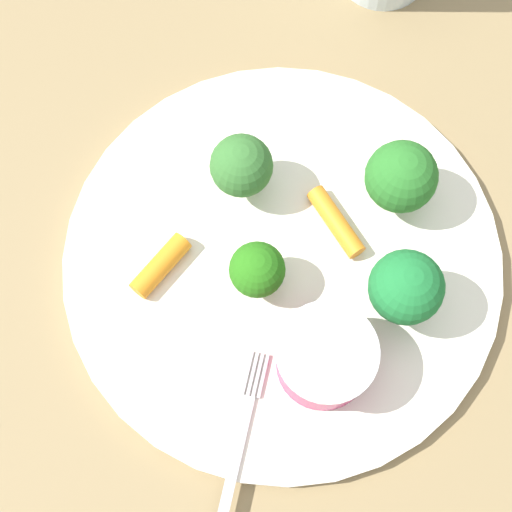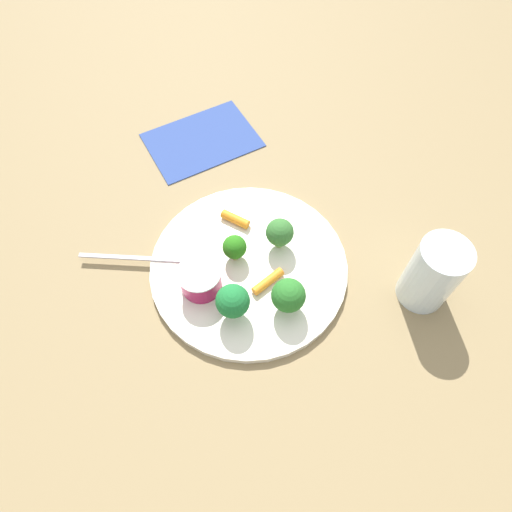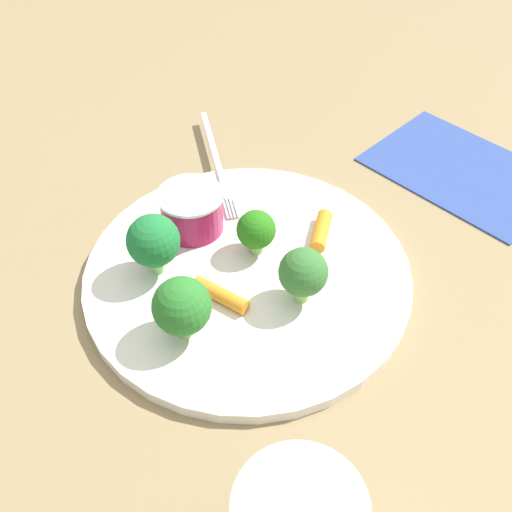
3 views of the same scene
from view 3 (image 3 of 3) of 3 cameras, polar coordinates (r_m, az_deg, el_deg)
The scene contains 11 objects.
ground_plane at distance 0.55m, azimuth -0.79°, elevation -2.10°, with size 2.40×2.40×0.00m, color olive.
plate at distance 0.54m, azimuth -0.80°, elevation -1.68°, with size 0.29×0.29×0.01m, color silver.
sauce_cup at distance 0.57m, azimuth -6.13°, elevation 4.29°, with size 0.06×0.06×0.04m.
broccoli_floret_0 at distance 0.49m, azimuth 4.50°, elevation -1.61°, with size 0.04×0.04×0.05m.
broccoli_floret_1 at distance 0.47m, azimuth -7.05°, elevation -4.80°, with size 0.05×0.05×0.06m.
broccoli_floret_2 at distance 0.52m, azimuth -9.72°, elevation 1.39°, with size 0.05×0.05×0.06m.
broccoli_floret_3 at distance 0.54m, azimuth 0.02°, elevation 2.45°, with size 0.04×0.04×0.04m.
carrot_stick_0 at distance 0.51m, azimuth -3.39°, elevation -3.69°, with size 0.01×0.01×0.05m, color orange.
carrot_stick_1 at distance 0.57m, azimuth 6.20°, elevation 2.38°, with size 0.01×0.01×0.05m, color orange.
fork at distance 0.65m, azimuth -3.68°, elevation 8.82°, with size 0.19×0.05×0.00m.
napkin at distance 0.70m, azimuth 18.97°, elevation 7.76°, with size 0.19×0.14×0.00m, color navy.
Camera 3 is at (-0.33, 0.15, 0.41)m, focal length 42.14 mm.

